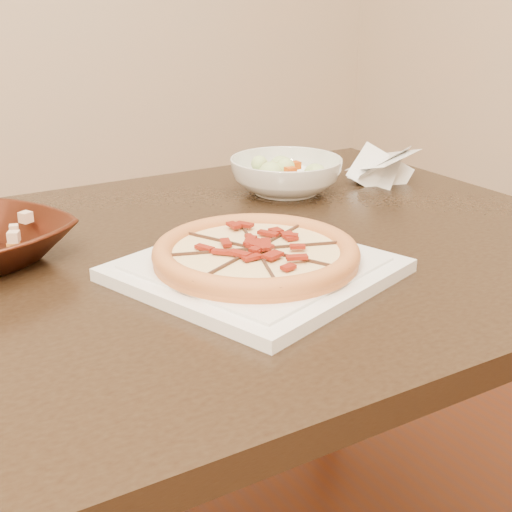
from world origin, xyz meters
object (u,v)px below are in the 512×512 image
object	(u,v)px
dining_table	(164,319)
plate	(256,269)
salad_bowl	(286,175)
pizza	(256,253)

from	to	relation	value
dining_table	plate	world-z (taller)	plate
plate	salad_bowl	xyz separation A→B (m)	(0.28, 0.33, 0.02)
dining_table	pizza	xyz separation A→B (m)	(0.09, -0.13, 0.13)
dining_table	plate	size ratio (longest dim) A/B	3.59
pizza	plate	bearing A→B (deg)	-16.00
dining_table	salad_bowl	world-z (taller)	salad_bowl
dining_table	salad_bowl	size ratio (longest dim) A/B	6.70
plate	pizza	distance (m)	0.02
pizza	salad_bowl	world-z (taller)	salad_bowl
pizza	salad_bowl	xyz separation A→B (m)	(0.28, 0.33, -0.00)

